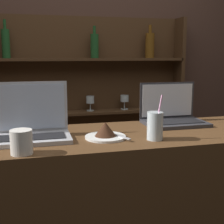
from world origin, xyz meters
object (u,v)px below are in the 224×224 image
at_px(cake_plate, 106,132).
at_px(water_glass, 155,126).
at_px(coffee_cup, 21,142).
at_px(laptop_far, 172,115).
at_px(laptop_near, 32,126).

bearing_deg(cake_plate, water_glass, -20.84).
bearing_deg(coffee_cup, laptop_far, 24.52).
xyz_separation_m(laptop_near, water_glass, (0.51, -0.15, 0.00)).
distance_m(water_glass, coffee_cup, 0.56).
height_order(laptop_far, coffee_cup, laptop_far).
relative_size(laptop_near, cake_plate, 1.78).
height_order(water_glass, coffee_cup, water_glass).
xyz_separation_m(cake_plate, coffee_cup, (-0.35, -0.14, 0.02)).
height_order(laptop_far, water_glass, laptop_far).
height_order(cake_plate, coffee_cup, coffee_cup).
distance_m(laptop_far, coffee_cup, 0.84).
xyz_separation_m(laptop_near, coffee_cup, (-0.04, -0.22, -0.01)).
relative_size(laptop_far, coffee_cup, 3.48).
bearing_deg(laptop_far, cake_plate, -153.49).
height_order(laptop_far, cake_plate, laptop_far).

